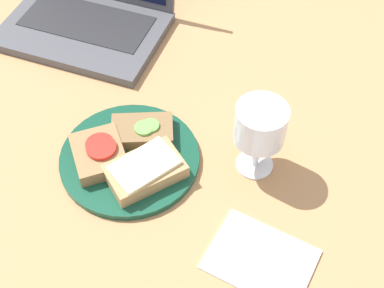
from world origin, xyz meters
The scene contains 8 objects.
wooden_table centered at (0.00, 0.00, 1.50)cm, with size 140.00×140.00×3.00cm, color #B27F51.
plate centered at (-1.59, -6.87, 3.61)cm, with size 23.16×23.16×1.21cm, color #144733.
sandwich_with_cucumber centered at (-1.26, -2.01, 5.41)cm, with size 12.02×9.96×2.71cm.
sandwich_with_tomato centered at (-5.90, -8.98, 5.67)cm, with size 12.19×12.40×3.18cm.
sandwich_with_cheese centered at (2.47, -9.55, 5.71)cm, with size 13.44×14.05×3.14cm.
wine_glass centered at (18.12, -0.58, 12.65)cm, with size 8.07×8.07×13.50cm.
laptop centered at (-23.87, 22.79, 6.86)cm, with size 31.85×24.93×20.27cm.
napkin centered at (23.72, -16.79, 3.20)cm, with size 14.86×11.11×0.40cm, color white.
Camera 1 is at (26.60, -53.35, 74.28)cm, focal length 50.00 mm.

